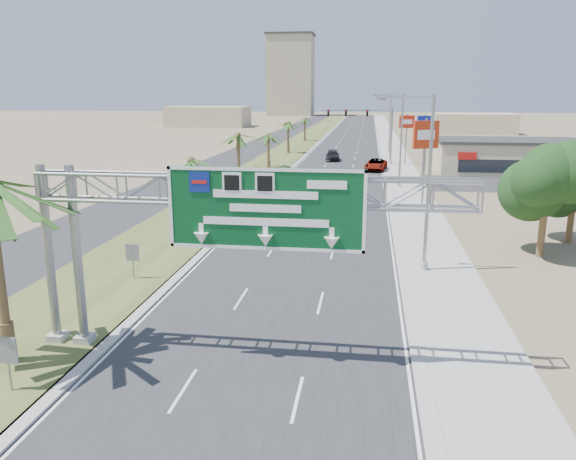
% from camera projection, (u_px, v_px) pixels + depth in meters
% --- Properties ---
extents(road, '(12.00, 300.00, 0.02)m').
position_uv_depth(road, '(349.00, 142.00, 118.25)').
color(road, '#28282B').
rests_on(road, ground).
extents(sidewalk_right, '(4.00, 300.00, 0.10)m').
position_uv_depth(sidewalk_right, '(390.00, 142.00, 117.07)').
color(sidewalk_right, '#9E9B93').
rests_on(sidewalk_right, ground).
extents(median_grass, '(7.00, 300.00, 0.12)m').
position_uv_depth(median_grass, '(302.00, 141.00, 119.62)').
color(median_grass, '#3C4F22').
rests_on(median_grass, ground).
extents(opposing_road, '(8.00, 300.00, 0.02)m').
position_uv_depth(opposing_road, '(270.00, 141.00, 120.60)').
color(opposing_road, '#28282B').
rests_on(opposing_road, ground).
extents(sign_gantry, '(16.75, 1.24, 7.50)m').
position_uv_depth(sign_gantry, '(226.00, 204.00, 20.75)').
color(sign_gantry, gray).
rests_on(sign_gantry, ground).
extents(palm_row_b, '(3.99, 3.99, 5.95)m').
position_uv_depth(palm_row_b, '(191.00, 162.00, 43.41)').
color(palm_row_b, brown).
rests_on(palm_row_b, ground).
extents(palm_row_c, '(3.99, 3.99, 6.75)m').
position_uv_depth(palm_row_c, '(238.00, 136.00, 58.61)').
color(palm_row_c, brown).
rests_on(palm_row_c, ground).
extents(palm_row_d, '(3.99, 3.99, 5.45)m').
position_uv_depth(palm_row_d, '(268.00, 136.00, 76.22)').
color(palm_row_d, brown).
rests_on(palm_row_d, ground).
extents(palm_row_e, '(3.99, 3.99, 6.15)m').
position_uv_depth(palm_row_e, '(288.00, 123.00, 94.32)').
color(palm_row_e, brown).
rests_on(palm_row_e, ground).
extents(palm_row_f, '(3.99, 3.99, 5.75)m').
position_uv_depth(palm_row_f, '(305.00, 119.00, 118.45)').
color(palm_row_f, brown).
rests_on(palm_row_f, ground).
extents(streetlight_near, '(3.27, 0.44, 10.00)m').
position_uv_depth(streetlight_near, '(425.00, 191.00, 31.53)').
color(streetlight_near, gray).
rests_on(streetlight_near, ground).
extents(streetlight_mid, '(3.27, 0.44, 10.00)m').
position_uv_depth(streetlight_mid, '(399.00, 144.00, 60.37)').
color(streetlight_mid, gray).
rests_on(streetlight_mid, ground).
extents(streetlight_far, '(3.27, 0.44, 10.00)m').
position_uv_depth(streetlight_far, '(389.00, 125.00, 94.98)').
color(streetlight_far, gray).
rests_on(streetlight_far, ground).
extents(signal_mast, '(10.28, 0.71, 8.00)m').
position_uv_depth(signal_mast, '(377.00, 131.00, 79.83)').
color(signal_mast, gray).
rests_on(signal_mast, ground).
extents(store_building, '(18.00, 10.00, 4.00)m').
position_uv_depth(store_building, '(508.00, 157.00, 72.44)').
color(store_building, tan).
rests_on(store_building, ground).
extents(oak_near, '(4.50, 4.50, 6.80)m').
position_uv_depth(oak_near, '(547.00, 186.00, 34.35)').
color(oak_near, brown).
rests_on(oak_near, ground).
extents(oak_far, '(3.50, 3.50, 5.60)m').
position_uv_depth(oak_far, '(575.00, 188.00, 37.95)').
color(oak_far, brown).
rests_on(oak_far, ground).
extents(median_signback_a, '(0.75, 0.08, 2.08)m').
position_uv_depth(median_signback_a, '(7.00, 354.00, 19.00)').
color(median_signback_a, gray).
rests_on(median_signback_a, ground).
extents(median_signback_b, '(0.75, 0.08, 2.08)m').
position_uv_depth(median_signback_b, '(132.00, 255.00, 30.64)').
color(median_signback_b, gray).
rests_on(median_signback_b, ground).
extents(tower_distant, '(20.00, 16.00, 35.00)m').
position_uv_depth(tower_distant, '(291.00, 76.00, 253.11)').
color(tower_distant, tan).
rests_on(tower_distant, ground).
extents(building_distant_left, '(24.00, 14.00, 6.00)m').
position_uv_depth(building_distant_left, '(208.00, 117.00, 171.83)').
color(building_distant_left, tan).
rests_on(building_distant_left, ground).
extents(building_distant_right, '(20.00, 12.00, 5.00)m').
position_uv_depth(building_distant_right, '(473.00, 123.00, 142.36)').
color(building_distant_right, tan).
rests_on(building_distant_right, ground).
extents(car_left_lane, '(2.32, 5.01, 1.66)m').
position_uv_depth(car_left_lane, '(261.00, 206.00, 47.03)').
color(car_left_lane, black).
rests_on(car_left_lane, ground).
extents(car_mid_lane, '(1.74, 4.77, 1.56)m').
position_uv_depth(car_mid_lane, '(309.00, 191.00, 54.67)').
color(car_mid_lane, maroon).
rests_on(car_mid_lane, ground).
extents(car_right_lane, '(3.25, 5.88, 1.56)m').
position_uv_depth(car_right_lane, '(376.00, 165.00, 74.38)').
color(car_right_lane, gray).
rests_on(car_right_lane, ground).
extents(car_far, '(2.37, 5.17, 1.47)m').
position_uv_depth(car_far, '(333.00, 156.00, 85.46)').
color(car_far, black).
rests_on(car_far, ground).
extents(pole_sign_red_near, '(2.30, 1.28, 7.92)m').
position_uv_depth(pole_sign_red_near, '(426.00, 139.00, 49.00)').
color(pole_sign_red_near, gray).
rests_on(pole_sign_red_near, ground).
extents(pole_sign_blue, '(2.01, 0.81, 7.49)m').
position_uv_depth(pole_sign_blue, '(425.00, 130.00, 70.49)').
color(pole_sign_blue, gray).
rests_on(pole_sign_blue, ground).
extents(pole_sign_red_far, '(2.22, 0.74, 7.13)m').
position_uv_depth(pole_sign_red_far, '(407.00, 125.00, 80.66)').
color(pole_sign_red_far, gray).
rests_on(pole_sign_red_far, ground).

